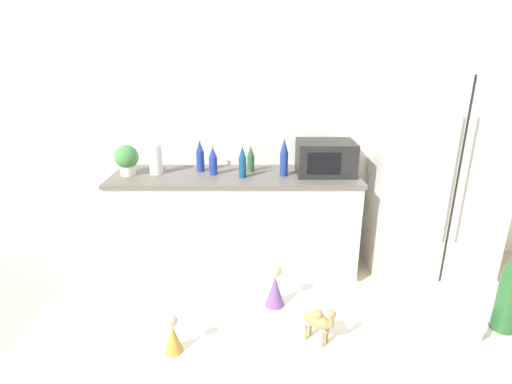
# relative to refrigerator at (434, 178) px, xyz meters

# --- Properties ---
(wall_back) EXTENTS (8.00, 0.06, 2.55)m
(wall_back) POSITION_rel_refrigerator_xyz_m (-1.42, 0.40, 0.39)
(wall_back) COLOR silver
(wall_back) RESTS_ON ground_plane
(back_counter) EXTENTS (2.10, 0.63, 0.90)m
(back_counter) POSITION_rel_refrigerator_xyz_m (-1.69, 0.07, -0.44)
(back_counter) COLOR silver
(back_counter) RESTS_ON ground_plane
(refrigerator) EXTENTS (0.95, 0.72, 1.78)m
(refrigerator) POSITION_rel_refrigerator_xyz_m (0.00, 0.00, 0.00)
(refrigerator) COLOR silver
(refrigerator) RESTS_ON ground_plane
(potted_plant) EXTENTS (0.20, 0.20, 0.25)m
(potted_plant) POSITION_rel_refrigerator_xyz_m (-2.59, 0.05, 0.15)
(potted_plant) COLOR silver
(potted_plant) RESTS_ON back_counter
(paper_towel_roll) EXTENTS (0.11, 0.11, 0.25)m
(paper_towel_roll) POSITION_rel_refrigerator_xyz_m (-2.36, 0.09, 0.14)
(paper_towel_roll) COLOR white
(paper_towel_roll) RESTS_ON back_counter
(microwave) EXTENTS (0.48, 0.37, 0.28)m
(microwave) POSITION_rel_refrigerator_xyz_m (-0.92, 0.09, 0.15)
(microwave) COLOR black
(microwave) RESTS_ON back_counter
(back_bottle_0) EXTENTS (0.07, 0.07, 0.28)m
(back_bottle_0) POSITION_rel_refrigerator_xyz_m (-1.99, 0.16, 0.14)
(back_bottle_0) COLOR navy
(back_bottle_0) RESTS_ON back_counter
(back_bottle_1) EXTENTS (0.07, 0.07, 0.32)m
(back_bottle_1) POSITION_rel_refrigerator_xyz_m (-1.27, 0.03, 0.17)
(back_bottle_1) COLOR navy
(back_bottle_1) RESTS_ON back_counter
(back_bottle_2) EXTENTS (0.07, 0.07, 0.25)m
(back_bottle_2) POSITION_rel_refrigerator_xyz_m (-1.87, 0.06, 0.13)
(back_bottle_2) COLOR navy
(back_bottle_2) RESTS_ON back_counter
(back_bottle_3) EXTENTS (0.06, 0.06, 0.27)m
(back_bottle_3) POSITION_rel_refrigerator_xyz_m (-1.62, -0.03, 0.14)
(back_bottle_3) COLOR navy
(back_bottle_3) RESTS_ON back_counter
(back_bottle_4) EXTENTS (0.06, 0.06, 0.23)m
(back_bottle_4) POSITION_rel_refrigerator_xyz_m (-1.55, 0.15, 0.12)
(back_bottle_4) COLOR #2D6033
(back_bottle_4) RESTS_ON back_counter
(wine_bottle) EXTENTS (0.08, 0.08, 0.35)m
(wine_bottle) POSITION_rel_refrigerator_xyz_m (-0.63, -2.02, 0.24)
(wine_bottle) COLOR #235628
(wine_bottle) RESTS_ON bar_counter
(fruit_bowl) EXTENTS (0.18, 0.18, 0.06)m
(fruit_bowl) POSITION_rel_refrigerator_xyz_m (-0.80, -2.03, 0.11)
(fruit_bowl) COLOR white
(fruit_bowl) RESTS_ON bar_counter
(camel_figurine) EXTENTS (0.11, 0.10, 0.14)m
(camel_figurine) POSITION_rel_refrigerator_xyz_m (-1.30, -2.08, 0.16)
(camel_figurine) COLOR #A87F4C
(camel_figurine) RESTS_ON bar_counter
(wise_man_figurine_blue) EXTENTS (0.07, 0.07, 0.17)m
(wise_man_figurine_blue) POSITION_rel_refrigerator_xyz_m (-1.44, -1.88, 0.15)
(wise_man_figurine_blue) COLOR #6B4784
(wise_man_figurine_blue) RESTS_ON bar_counter
(wise_man_figurine_crimson) EXTENTS (0.06, 0.06, 0.14)m
(wise_man_figurine_crimson) POSITION_rel_refrigerator_xyz_m (-1.78, -2.13, 0.13)
(wise_man_figurine_crimson) COLOR #B28933
(wise_man_figurine_crimson) RESTS_ON bar_counter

